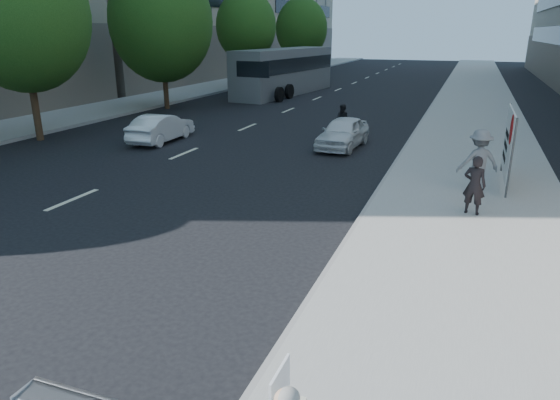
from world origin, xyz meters
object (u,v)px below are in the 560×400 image
at_px(white_sedan_near, 343,133).
at_px(pedestrian_woman, 474,185).
at_px(protest_banner, 508,142).
at_px(jogger, 479,161).
at_px(white_sedan_mid, 161,128).
at_px(motorcycle, 343,122).
at_px(bus, 285,72).

bearing_deg(white_sedan_near, pedestrian_woman, -50.05).
bearing_deg(pedestrian_woman, protest_banner, -93.86).
bearing_deg(jogger, pedestrian_woman, 66.02).
distance_m(jogger, white_sedan_near, 7.11).
bearing_deg(protest_banner, white_sedan_mid, 171.02).
xyz_separation_m(pedestrian_woman, motorcycle, (-5.58, 9.25, -0.26)).
xyz_separation_m(white_sedan_near, motorcycle, (-0.57, 2.37, 0.02)).
relative_size(pedestrian_woman, protest_banner, 0.49).
bearing_deg(bus, motorcycle, -53.95).
distance_m(jogger, motorcycle, 9.26).
relative_size(protest_banner, white_sedan_near, 0.85).
distance_m(pedestrian_woman, white_sedan_near, 8.51).
relative_size(pedestrian_woman, white_sedan_near, 0.41).
xyz_separation_m(jogger, protest_banner, (0.78, 1.24, 0.35)).
bearing_deg(white_sedan_near, motorcycle, 107.39).
bearing_deg(pedestrian_woman, white_sedan_near, -42.63).
bearing_deg(bus, white_sedan_mid, -80.22).
distance_m(jogger, pedestrian_woman, 1.93).
xyz_separation_m(white_sedan_near, white_sedan_mid, (-7.56, -1.59, -0.02)).
bearing_deg(pedestrian_woman, jogger, -80.99).
distance_m(white_sedan_mid, motorcycle, 8.03).
distance_m(white_sedan_near, white_sedan_mid, 7.72).
distance_m(pedestrian_woman, white_sedan_mid, 13.64).
distance_m(pedestrian_woman, motorcycle, 10.80).
height_order(protest_banner, motorcycle, protest_banner).
bearing_deg(white_sedan_near, bus, 121.22).
height_order(jogger, protest_banner, protest_banner).
height_order(motorcycle, bus, bus).
relative_size(white_sedan_near, motorcycle, 1.76).
distance_m(protest_banner, white_sedan_near, 6.99).
relative_size(pedestrian_woman, motorcycle, 0.73).
bearing_deg(white_sedan_mid, white_sedan_near, -169.51).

